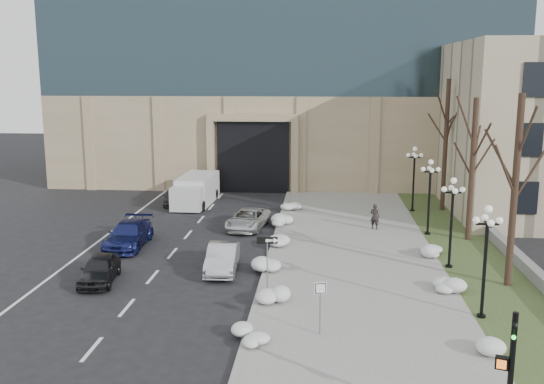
{
  "coord_description": "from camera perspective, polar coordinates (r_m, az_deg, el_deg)",
  "views": [
    {
      "loc": [
        1.72,
        -17.85,
        9.84
      ],
      "look_at": [
        -0.96,
        14.41,
        3.5
      ],
      "focal_mm": 40.0,
      "sensor_mm": 36.0,
      "label": 1
    }
  ],
  "objects": [
    {
      "name": "sidewalk",
      "position": [
        33.37,
        7.64,
        -6.06
      ],
      "size": [
        9.0,
        40.0,
        0.12
      ],
      "primitive_type": "cube",
      "color": "#969791",
      "rests_on": "ground"
    },
    {
      "name": "curb",
      "position": [
        33.43,
        -0.13,
        -5.91
      ],
      "size": [
        0.3,
        40.0,
        0.14
      ],
      "primitive_type": "cube",
      "color": "#969791",
      "rests_on": "ground"
    },
    {
      "name": "grass_strip",
      "position": [
        34.34,
        18.59,
        -6.08
      ],
      "size": [
        4.0,
        40.0,
        0.1
      ],
      "primitive_type": "cube",
      "color": "#394A25",
      "rests_on": "ground"
    },
    {
      "name": "stone_wall",
      "position": [
        36.63,
        20.94,
        -4.69
      ],
      "size": [
        0.5,
        30.0,
        0.7
      ],
      "primitive_type": "cube",
      "color": "gray",
      "rests_on": "ground"
    },
    {
      "name": "car_a",
      "position": [
        30.34,
        -15.93,
        -6.99
      ],
      "size": [
        2.04,
        4.0,
        1.31
      ],
      "primitive_type": "imported",
      "rotation": [
        0.0,
        0.0,
        0.13
      ],
      "color": "black",
      "rests_on": "ground"
    },
    {
      "name": "car_b",
      "position": [
        30.84,
        -4.69,
        -6.22
      ],
      "size": [
        1.69,
        4.25,
        1.38
      ],
      "primitive_type": "imported",
      "rotation": [
        0.0,
        0.0,
        0.06
      ],
      "color": "#B3B6BC",
      "rests_on": "ground"
    },
    {
      "name": "car_c",
      "position": [
        35.95,
        -13.35,
        -3.92
      ],
      "size": [
        2.13,
        5.01,
        1.44
      ],
      "primitive_type": "imported",
      "rotation": [
        0.0,
        0.0,
        0.02
      ],
      "color": "navy",
      "rests_on": "ground"
    },
    {
      "name": "car_d",
      "position": [
        39.07,
        -2.28,
        -2.56
      ],
      "size": [
        2.79,
        4.82,
        1.26
      ],
      "primitive_type": "imported",
      "rotation": [
        0.0,
        0.0,
        -0.16
      ],
      "color": "silver",
      "rests_on": "ground"
    },
    {
      "name": "car_e",
      "position": [
        46.87,
        -9.24,
        -0.42
      ],
      "size": [
        2.04,
        3.78,
        1.22
      ],
      "primitive_type": "imported",
      "rotation": [
        0.0,
        0.0,
        0.17
      ],
      "color": "#2F2E33",
      "rests_on": "ground"
    },
    {
      "name": "pedestrian",
      "position": [
        38.95,
        9.65,
        -2.29
      ],
      "size": [
        0.7,
        0.58,
        1.63
      ],
      "primitive_type": "imported",
      "rotation": [
        0.0,
        0.0,
        2.77
      ],
      "color": "black",
      "rests_on": "sidewalk"
    },
    {
      "name": "box_truck",
      "position": [
        46.68,
        -7.19,
        0.11
      ],
      "size": [
        2.58,
        6.77,
        2.12
      ],
      "rotation": [
        0.0,
        0.0,
        -0.04
      ],
      "color": "silver",
      "rests_on": "ground"
    },
    {
      "name": "one_way_sign",
      "position": [
        27.33,
        -0.11,
        -5.2
      ],
      "size": [
        0.99,
        0.28,
        2.64
      ],
      "rotation": [
        0.0,
        0.0,
        0.11
      ],
      "color": "slate",
      "rests_on": "ground"
    },
    {
      "name": "keep_sign",
      "position": [
        23.12,
        4.58,
        -9.82
      ],
      "size": [
        0.46,
        0.16,
        2.18
      ],
      "rotation": [
        0.0,
        0.0,
        0.25
      ],
      "color": "slate",
      "rests_on": "ground"
    },
    {
      "name": "traffic_signal",
      "position": [
        17.74,
        21.39,
        -16.29
      ],
      "size": [
        0.66,
        0.86,
        3.84
      ],
      "rotation": [
        0.0,
        0.0,
        -0.33
      ],
      "color": "black",
      "rests_on": "ground"
    },
    {
      "name": "snow_clump_b",
      "position": [
        23.03,
        -2.04,
        -13.4
      ],
      "size": [
        1.1,
        1.6,
        0.36
      ],
      "primitive_type": "ellipsoid",
      "color": "white",
      "rests_on": "sidewalk"
    },
    {
      "name": "snow_clump_c",
      "position": [
        26.75,
        0.07,
        -9.81
      ],
      "size": [
        1.1,
        1.6,
        0.36
      ],
      "primitive_type": "ellipsoid",
      "color": "white",
      "rests_on": "sidewalk"
    },
    {
      "name": "snow_clump_d",
      "position": [
        30.71,
        -0.38,
        -7.02
      ],
      "size": [
        1.1,
        1.6,
        0.36
      ],
      "primitive_type": "ellipsoid",
      "color": "white",
      "rests_on": "sidewalk"
    },
    {
      "name": "snow_clump_e",
      "position": [
        34.88,
        0.99,
        -4.79
      ],
      "size": [
        1.1,
        1.6,
        0.36
      ],
      "primitive_type": "ellipsoid",
      "color": "white",
      "rests_on": "sidewalk"
    },
    {
      "name": "snow_clump_f",
      "position": [
        39.52,
        1.03,
        -2.89
      ],
      "size": [
        1.1,
        1.6,
        0.36
      ],
      "primitive_type": "ellipsoid",
      "color": "white",
      "rests_on": "sidewalk"
    },
    {
      "name": "snow_clump_g",
      "position": [
        44.25,
        1.79,
        -1.37
      ],
      "size": [
        1.1,
        1.6,
        0.36
      ],
      "primitive_type": "ellipsoid",
      "color": "white",
      "rests_on": "sidewalk"
    },
    {
      "name": "snow_clump_h",
      "position": [
        23.52,
        19.17,
        -13.51
      ],
      "size": [
        1.1,
        1.6,
        0.36
      ],
      "primitive_type": "ellipsoid",
      "color": "white",
      "rests_on": "sidewalk"
    },
    {
      "name": "snow_clump_i",
      "position": [
        29.06,
        16.34,
        -8.55
      ],
      "size": [
        1.1,
        1.6,
        0.36
      ],
      "primitive_type": "ellipsoid",
      "color": "white",
      "rests_on": "sidewalk"
    },
    {
      "name": "snow_clump_j",
      "position": [
        34.3,
        14.98,
        -5.45
      ],
      "size": [
        1.1,
        1.6,
        0.36
      ],
      "primitive_type": "ellipsoid",
      "color": "white",
      "rests_on": "sidewalk"
    },
    {
      "name": "lamppost_a",
      "position": [
        25.65,
        19.5,
        -4.87
      ],
      "size": [
        1.18,
        1.18,
        4.76
      ],
      "color": "black",
      "rests_on": "ground"
    },
    {
      "name": "lamppost_b",
      "position": [
        31.79,
        16.58,
        -1.68
      ],
      "size": [
        1.18,
        1.18,
        4.76
      ],
      "color": "black",
      "rests_on": "ground"
    },
    {
      "name": "lamppost_c",
      "position": [
        38.04,
        14.63,
        0.47
      ],
      "size": [
        1.18,
        1.18,
        4.76
      ],
      "color": "black",
      "rests_on": "ground"
    },
    {
      "name": "lamppost_d",
      "position": [
        44.37,
        13.23,
        2.01
      ],
      "size": [
        1.18,
        1.18,
        4.76
      ],
      "color": "black",
      "rests_on": "ground"
    },
    {
      "name": "tree_near",
      "position": [
        29.48,
        22.05,
        2.44
      ],
      "size": [
        3.2,
        3.2,
        9.0
      ],
      "color": "black",
      "rests_on": "ground"
    },
    {
      "name": "tree_mid",
      "position": [
        37.16,
        18.42,
        3.81
      ],
      "size": [
        3.2,
        3.2,
        8.5
      ],
      "color": "black",
      "rests_on": "ground"
    },
    {
      "name": "tree_far",
      "position": [
        44.87,
        16.1,
        5.94
      ],
      "size": [
        3.2,
        3.2,
        9.5
      ],
      "color": "black",
      "rests_on": "ground"
    }
  ]
}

